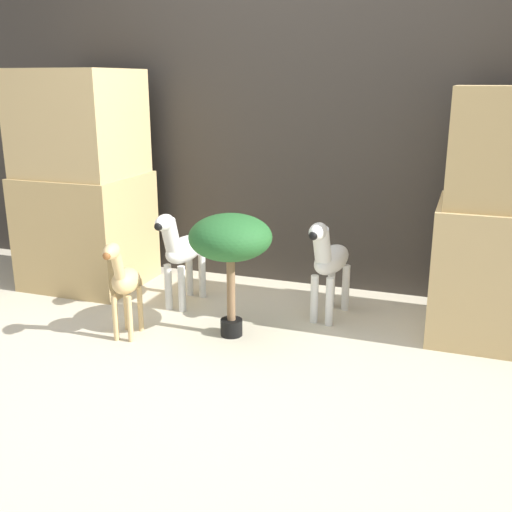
% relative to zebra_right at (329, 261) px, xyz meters
% --- Properties ---
extents(ground_plane, '(14.00, 14.00, 0.00)m').
position_rel_zebra_right_xyz_m(ground_plane, '(-0.37, -0.73, -0.35)').
color(ground_plane, beige).
extents(wall_back, '(6.40, 0.08, 2.20)m').
position_rel_zebra_right_xyz_m(wall_back, '(-0.37, 0.60, 0.75)').
color(wall_back, '#38332D').
rests_on(wall_back, ground_plane).
extents(rock_pillar_left, '(0.72, 0.65, 1.40)m').
position_rel_zebra_right_xyz_m(rock_pillar_left, '(-1.67, 0.08, 0.33)').
color(rock_pillar_left, tan).
rests_on(rock_pillar_left, ground_plane).
extents(rock_pillar_right, '(0.72, 0.65, 1.31)m').
position_rel_zebra_right_xyz_m(rock_pillar_right, '(0.93, 0.08, 0.28)').
color(rock_pillar_right, tan).
rests_on(rock_pillar_right, ground_plane).
extents(zebra_right, '(0.21, 0.51, 0.61)m').
position_rel_zebra_right_xyz_m(zebra_right, '(0.00, 0.00, 0.00)').
color(zebra_right, silver).
rests_on(zebra_right, ground_plane).
extents(zebra_left, '(0.17, 0.51, 0.61)m').
position_rel_zebra_right_xyz_m(zebra_left, '(-0.89, -0.09, 0.00)').
color(zebra_left, silver).
rests_on(zebra_left, ground_plane).
extents(giraffe_figurine, '(0.17, 0.34, 0.56)m').
position_rel_zebra_right_xyz_m(giraffe_figurine, '(-0.95, -0.63, -0.02)').
color(giraffe_figurine, tan).
rests_on(giraffe_figurine, ground_plane).
extents(potted_palm_front, '(0.44, 0.44, 0.67)m').
position_rel_zebra_right_xyz_m(potted_palm_front, '(-0.43, -0.41, 0.18)').
color(potted_palm_front, black).
rests_on(potted_palm_front, ground_plane).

